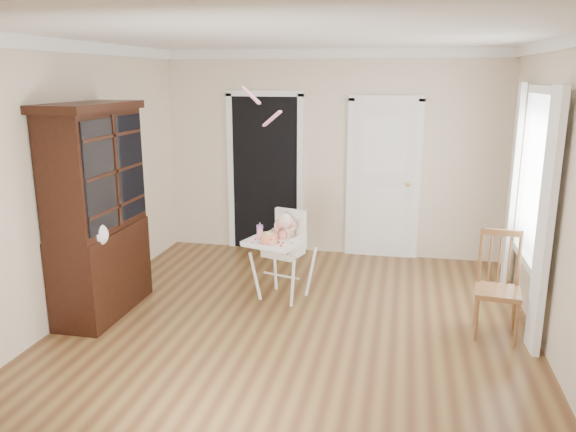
% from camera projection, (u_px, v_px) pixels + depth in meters
% --- Properties ---
extents(floor, '(5.00, 5.00, 0.00)m').
position_uv_depth(floor, '(294.00, 329.00, 5.40)').
color(floor, '#56361D').
rests_on(floor, ground).
extents(ceiling, '(5.00, 5.00, 0.00)m').
position_uv_depth(ceiling, '(295.00, 35.00, 4.74)').
color(ceiling, white).
rests_on(ceiling, wall_back).
extents(wall_back, '(4.50, 0.00, 4.50)m').
position_uv_depth(wall_back, '(331.00, 155.00, 7.45)').
color(wall_back, beige).
rests_on(wall_back, floor).
extents(wall_left, '(0.00, 5.00, 5.00)m').
position_uv_depth(wall_left, '(70.00, 182.00, 5.52)').
color(wall_left, beige).
rests_on(wall_left, floor).
extents(wall_right, '(0.00, 5.00, 5.00)m').
position_uv_depth(wall_right, '(562.00, 203.00, 4.62)').
color(wall_right, beige).
rests_on(wall_right, floor).
extents(crown_molding, '(4.50, 5.00, 0.12)m').
position_uv_depth(crown_molding, '(295.00, 43.00, 4.76)').
color(crown_molding, white).
rests_on(crown_molding, ceiling).
extents(doorway, '(1.06, 0.05, 2.22)m').
position_uv_depth(doorway, '(265.00, 170.00, 7.67)').
color(doorway, black).
rests_on(doorway, wall_back).
extents(closet_door, '(0.96, 0.09, 2.13)m').
position_uv_depth(closet_door, '(383.00, 181.00, 7.36)').
color(closet_door, white).
rests_on(closet_door, wall_back).
extents(window_right, '(0.13, 1.84, 2.30)m').
position_uv_depth(window_right, '(531.00, 191.00, 5.41)').
color(window_right, white).
rests_on(window_right, wall_right).
extents(high_chair, '(0.73, 0.83, 0.98)m').
position_uv_depth(high_chair, '(283.00, 244.00, 6.02)').
color(high_chair, white).
rests_on(high_chair, floor).
extents(baby, '(0.27, 0.25, 0.41)m').
position_uv_depth(baby, '(284.00, 232.00, 6.01)').
color(baby, beige).
rests_on(baby, high_chair).
extents(cake, '(0.23, 0.23, 0.11)m').
position_uv_depth(cake, '(269.00, 238.00, 5.78)').
color(cake, silver).
rests_on(cake, high_chair).
extents(sippy_cup, '(0.07, 0.07, 0.17)m').
position_uv_depth(sippy_cup, '(260.00, 231.00, 5.99)').
color(sippy_cup, pink).
rests_on(sippy_cup, high_chair).
extents(china_cabinet, '(0.56, 1.26, 2.12)m').
position_uv_depth(china_cabinet, '(98.00, 212.00, 5.55)').
color(china_cabinet, black).
rests_on(china_cabinet, floor).
extents(dining_chair, '(0.44, 0.44, 0.98)m').
position_uv_depth(dining_chair, '(498.00, 288.00, 5.20)').
color(dining_chair, brown).
rests_on(dining_chair, floor).
extents(streamer, '(0.30, 0.42, 0.15)m').
position_uv_depth(streamer, '(251.00, 95.00, 5.23)').
color(streamer, pink).
rests_on(streamer, ceiling).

